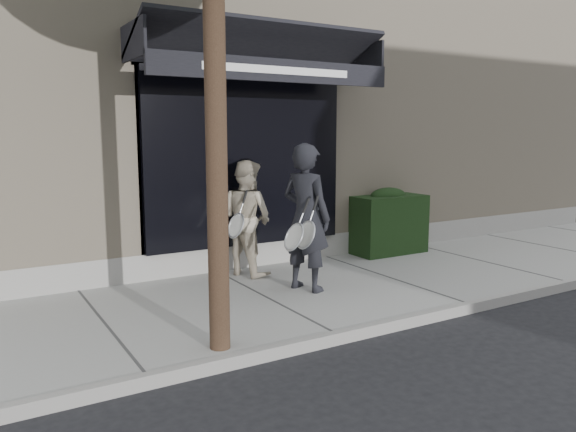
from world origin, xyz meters
TOP-DOWN VIEW (x-y plane):
  - ground at (0.00, 0.00)m, footprint 80.00×80.00m
  - sidewalk at (0.00, 0.00)m, footprint 20.00×3.00m
  - curb at (0.00, -1.55)m, footprint 20.00×0.10m
  - building_facade at (-0.01, 4.96)m, footprint 14.30×8.04m
  - hedge at (1.10, 1.25)m, footprint 1.30×0.70m
  - pedestrian_front at (-1.38, 0.00)m, footprint 0.84×0.92m
  - pedestrian_back at (-1.68, 1.14)m, footprint 0.89×0.99m

SIDE VIEW (x-z plane):
  - ground at x=0.00m, z-range 0.00..0.00m
  - sidewalk at x=0.00m, z-range 0.00..0.12m
  - curb at x=0.00m, z-range 0.00..0.14m
  - hedge at x=1.10m, z-range 0.09..1.23m
  - pedestrian_back at x=-1.68m, z-range 0.12..1.80m
  - pedestrian_front at x=-1.38m, z-range 0.12..2.06m
  - building_facade at x=-0.01m, z-range -0.08..5.56m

